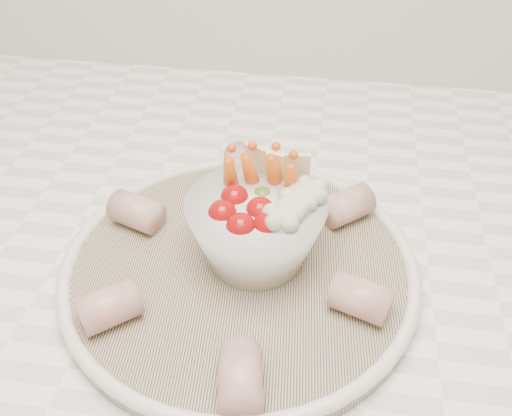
# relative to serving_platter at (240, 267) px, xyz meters

# --- Properties ---
(serving_platter) EXTENTS (0.34, 0.34, 0.02)m
(serving_platter) POSITION_rel_serving_platter_xyz_m (0.00, 0.00, 0.00)
(serving_platter) COLOR navy
(serving_platter) RESTS_ON kitchen_counter
(veggie_bowl) EXTENTS (0.12, 0.12, 0.10)m
(veggie_bowl) POSITION_rel_serving_platter_xyz_m (0.01, 0.01, 0.04)
(veggie_bowl) COLOR silver
(veggie_bowl) RESTS_ON serving_platter
(cured_meat_rolls) EXTENTS (0.26, 0.30, 0.03)m
(cured_meat_rolls) POSITION_rel_serving_platter_xyz_m (-0.00, 0.00, 0.02)
(cured_meat_rolls) COLOR #A7514C
(cured_meat_rolls) RESTS_ON serving_platter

